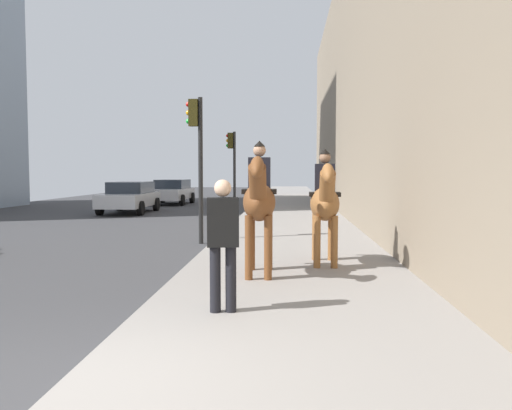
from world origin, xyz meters
The scene contains 8 objects.
sidewalk_slab centered at (0.00, -2.09, 0.06)m, with size 120.00×4.18×0.12m, color gray.
mounted_horse_near centered at (4.88, -1.46, 1.43)m, with size 2.15×0.61×2.33m.
mounted_horse_far centered at (6.05, -2.67, 1.34)m, with size 2.15×0.61×2.24m.
pedestrian_greeting centered at (2.45, -1.13, 1.10)m, with size 0.31×0.43×1.70m.
car_mid_lane centered at (26.60, 4.83, 0.77)m, with size 4.43×2.14×1.44m.
car_far_lane centered at (20.02, 5.36, 0.76)m, with size 4.55×2.06×1.44m.
traffic_light_near_curb centered at (9.71, 0.43, 2.58)m, with size 0.20×0.44×3.86m.
traffic_light_far_curb centered at (19.75, 0.55, 2.49)m, with size 0.20×0.44×3.70m.
Camera 1 is at (-4.27, -1.96, 1.92)m, focal length 37.49 mm.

